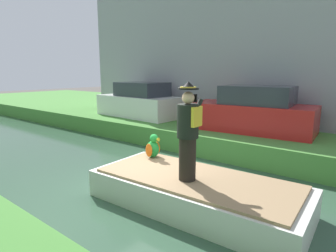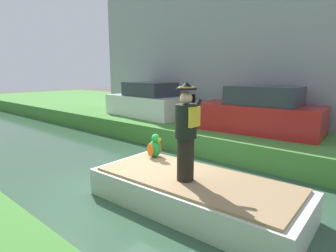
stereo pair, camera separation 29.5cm
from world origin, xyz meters
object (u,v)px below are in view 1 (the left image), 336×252
object	(u,v)px
parrot_plush	(153,147)
parked_car_white	(140,102)
boat	(195,192)
parked_car_red	(252,112)
person_pirate	(188,132)

from	to	relation	value
parrot_plush	parked_car_white	bearing A→B (deg)	46.92
boat	parked_car_red	xyz separation A→B (m)	(4.57, 0.74, 1.02)
parrot_plush	parked_car_red	world-z (taller)	parked_car_red
person_pirate	parrot_plush	bearing A→B (deg)	63.34
parrot_plush	parked_car_red	distance (m)	4.20
parrot_plush	parked_car_white	xyz separation A→B (m)	(4.11, 4.39, 0.46)
boat	parrot_plush	size ratio (longest dim) A/B	7.50
parked_car_red	parrot_plush	bearing A→B (deg)	169.39
person_pirate	parked_car_white	xyz separation A→B (m)	(4.78, 5.85, -0.22)
boat	parrot_plush	bearing A→B (deg)	72.77
person_pirate	parked_car_white	world-z (taller)	person_pirate
person_pirate	parked_car_white	distance (m)	7.56
person_pirate	parrot_plush	distance (m)	1.75
parrot_plush	parked_car_white	world-z (taller)	parked_car_white
person_pirate	parked_car_red	world-z (taller)	person_pirate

